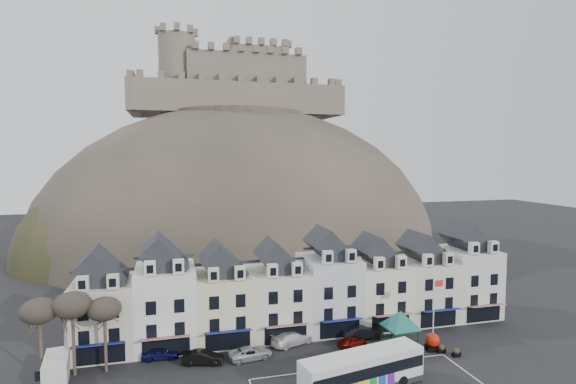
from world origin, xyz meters
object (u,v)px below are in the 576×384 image
Objects in this scene: flagpole at (434,309)px; car_white at (292,338)px; car_navy at (160,353)px; car_charcoal at (361,332)px; red_buoy at (432,341)px; car_maroon at (352,342)px; bus at (362,369)px; bus_shelter at (400,320)px; car_black at (203,358)px; car_silver at (251,353)px; white_van at (56,368)px.

flagpole is 16.84m from car_white.
car_navy is 23.65m from car_charcoal.
red_buoy reaches higher than car_maroon.
bus reaches higher than red_buoy.
bus is 2.75× the size of car_charcoal.
car_charcoal reaches higher than car_maroon.
car_charcoal is (-3.02, 4.03, -2.76)m from bus_shelter.
car_white is (10.57, 2.44, 0.06)m from car_black.
flagpole is 1.77× the size of car_charcoal.
car_white is at bearing 92.99° from car_charcoal.
red_buoy is 9.12m from car_maroon.
bus is 2.75× the size of car_silver.
flagpole is at bearing -129.37° from car_white.
bus is 1.55× the size of flagpole.
car_navy is at bearing 95.12° from car_charcoal.
bus is 17.04m from car_black.
car_black reaches higher than car_silver.
car_silver is at bearing -101.77° from car_navy.
bus_shelter is 1.64× the size of car_black.
red_buoy is at bearing -106.71° from car_silver.
flagpole is 1.90× the size of car_black.
car_navy is at bearing 137.64° from bus.
car_silver is (9.60, -2.50, -0.01)m from car_navy.
car_charcoal reaches higher than car_navy.
car_maroon is 2.85m from car_charcoal.
flagpole reaches higher than white_van.
bus is 2.42× the size of white_van.
car_black is at bearing 172.86° from red_buoy.
bus_shelter reaches higher than car_white.
car_white is at bearing -62.92° from car_black.
car_black is at bearing 136.83° from bus.
car_navy is 0.91× the size of car_black.
car_white is (-11.64, 4.54, -2.76)m from bus_shelter.
car_black is at bearing 83.02° from car_white.
car_charcoal is (8.62, -0.50, -0.00)m from car_white.
bus_shelter reaches higher than red_buoy.
white_van is 14.38m from car_black.
car_navy is at bearing 75.42° from car_black.
flagpole is 1.77× the size of car_silver.
flagpole reaches higher than car_maroon.
car_black is 10.85m from car_white.
white_van reaches higher than car_silver.
bus_shelter is 27.20m from car_navy.
car_silver is (-20.85, 2.94, -4.08)m from flagpole.
red_buoy reaches higher than car_charcoal.
white_van is at bearing 76.69° from car_maroon.
car_maroon is (-5.05, 2.04, -2.92)m from bus_shelter.
bus_shelter is (7.84, 6.95, 1.57)m from bus.
car_navy reaches higher than car_maroon.
flagpole is 26.48m from car_black.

